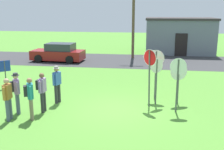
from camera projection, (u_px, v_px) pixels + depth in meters
name	position (u px, v px, depth m)	size (l,w,h in m)	color
ground_plane	(115.00, 110.00, 11.70)	(80.00, 80.00, 0.00)	#518E33
street_asphalt	(133.00, 61.00, 22.76)	(60.00, 6.40, 0.01)	#38383A
building_background	(179.00, 35.00, 26.60)	(6.62, 4.28, 3.44)	slate
utility_pole	(134.00, 9.00, 23.12)	(1.80, 0.24, 8.16)	brown
parked_car_on_street	(59.00, 53.00, 22.48)	(4.38, 2.17, 1.51)	maroon
stop_sign_leaning_right	(156.00, 74.00, 12.02)	(0.55, 0.41, 2.15)	#474C4C
stop_sign_rear_right	(179.00, 75.00, 12.24)	(0.78, 0.35, 1.93)	#474C4C
stop_sign_center_cluster	(150.00, 68.00, 11.63)	(0.57, 0.51, 2.59)	#474C4C
stop_sign_leaning_left	(178.00, 76.00, 11.09)	(0.68, 0.08, 2.31)	#474C4C
stop_sign_far_back	(156.00, 66.00, 12.73)	(0.76, 0.11, 2.39)	#474C4C
person_in_teal	(42.00, 90.00, 11.23)	(0.35, 0.57, 1.69)	#2D2D33
person_on_left	(8.00, 97.00, 10.38)	(0.24, 0.57, 1.69)	#4C5670
person_near_signs	(16.00, 90.00, 11.03)	(0.46, 0.49, 1.74)	#4C5670
person_holding_notes	(30.00, 96.00, 10.44)	(0.46, 0.51, 1.69)	#7A6B56
person_in_dark_shirt	(57.00, 82.00, 12.35)	(0.33, 0.54, 1.74)	#2D2D33
info_panel_leftmost	(5.00, 69.00, 14.78)	(0.46, 0.42, 1.52)	#4C4C51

